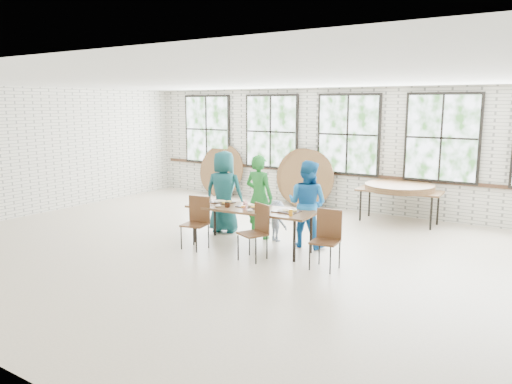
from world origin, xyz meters
TOP-DOWN VIEW (x-y plane):
  - room at (0.00, 4.44)m, footprint 12.00×12.00m
  - dining_table at (-0.12, 0.41)m, footprint 2.45×0.98m
  - chair_near_left at (-0.93, -0.14)m, footprint 0.49×0.48m
  - chair_near_right at (0.36, -0.10)m, footprint 0.55×0.54m
  - chair_spare at (1.54, 0.14)m, footprint 0.46×0.45m
  - adult_teal at (-1.22, 1.06)m, footprint 0.93×0.73m
  - adult_green at (-0.36, 1.06)m, footprint 0.61×0.40m
  - toddler at (0.04, 1.06)m, footprint 0.58×0.43m
  - adult_blue at (0.69, 1.06)m, footprint 0.78×0.61m
  - storage_table at (1.52, 3.82)m, footprint 1.85×0.88m
  - tabletop_clutter at (-0.03, 0.37)m, footprint 1.91×0.57m
  - round_tops_stacked at (1.52, 3.82)m, footprint 1.50×1.50m
  - round_tops_leaning at (-1.98, 4.24)m, footprint 4.31×0.49m

SIDE VIEW (x-z plane):
  - toddler at x=0.04m, z-range 0.00..0.80m
  - chair_near_left at x=-0.93m, z-range 0.08..1.03m
  - chair_near_right at x=0.36m, z-range 0.08..1.03m
  - chair_spare at x=1.54m, z-range 0.08..1.03m
  - storage_table at x=1.52m, z-range 0.32..1.06m
  - dining_table at x=-0.12m, z-range 0.32..1.06m
  - round_tops_leaning at x=-1.98m, z-range -0.01..1.48m
  - tabletop_clutter at x=-0.03m, z-range 0.71..0.82m
  - adult_blue at x=0.69m, z-range 0.00..1.60m
  - round_tops_stacked at x=1.52m, z-range 0.74..0.87m
  - adult_green at x=-0.36m, z-range 0.00..1.65m
  - adult_teal at x=-1.22m, z-range 0.00..1.68m
  - room at x=0.00m, z-range -4.17..7.83m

